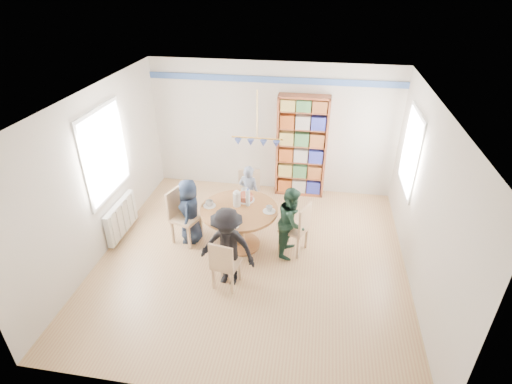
% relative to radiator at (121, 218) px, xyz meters
% --- Properties ---
extents(ground, '(5.00, 5.00, 0.00)m').
position_rel_radiator_xyz_m(ground, '(2.42, -0.30, -0.35)').
color(ground, tan).
extents(room_shell, '(5.00, 5.00, 5.00)m').
position_rel_radiator_xyz_m(room_shell, '(2.16, 0.57, 1.30)').
color(room_shell, white).
rests_on(room_shell, ground).
extents(radiator, '(0.12, 1.00, 0.60)m').
position_rel_radiator_xyz_m(radiator, '(0.00, 0.00, 0.00)').
color(radiator, silver).
rests_on(radiator, ground).
extents(dining_table, '(1.30, 1.30, 0.75)m').
position_rel_radiator_xyz_m(dining_table, '(2.14, 0.02, 0.21)').
color(dining_table, olive).
rests_on(dining_table, ground).
extents(chair_left, '(0.56, 0.56, 0.99)m').
position_rel_radiator_xyz_m(chair_left, '(1.13, 0.03, 0.20)').
color(chair_left, tan).
rests_on(chair_left, ground).
extents(chair_right, '(0.54, 0.54, 0.93)m').
position_rel_radiator_xyz_m(chair_right, '(3.14, 0.01, 0.16)').
color(chair_right, tan).
rests_on(chair_right, ground).
extents(chair_far, '(0.47, 0.47, 0.93)m').
position_rel_radiator_xyz_m(chair_far, '(2.13, 1.01, 0.16)').
color(chair_far, tan).
rests_on(chair_far, ground).
extents(chair_near, '(0.44, 0.44, 0.85)m').
position_rel_radiator_xyz_m(chair_near, '(2.13, -1.04, 0.12)').
color(chair_near, tan).
rests_on(chair_near, ground).
extents(person_left, '(0.46, 0.63, 1.19)m').
position_rel_radiator_xyz_m(person_left, '(1.27, 0.05, 0.24)').
color(person_left, '#172033').
rests_on(person_left, ground).
extents(person_right, '(0.54, 0.65, 1.23)m').
position_rel_radiator_xyz_m(person_right, '(3.03, -0.02, 0.26)').
color(person_right, '#1A3527').
rests_on(person_right, ground).
extents(person_far, '(0.47, 0.37, 1.12)m').
position_rel_radiator_xyz_m(person_far, '(2.15, 0.88, 0.21)').
color(person_far, gray).
rests_on(person_far, ground).
extents(person_near, '(0.90, 0.60, 1.31)m').
position_rel_radiator_xyz_m(person_near, '(2.16, -0.91, 0.30)').
color(person_near, black).
rests_on(person_near, ground).
extents(bookshelf, '(1.01, 0.30, 2.12)m').
position_rel_radiator_xyz_m(bookshelf, '(3.03, 2.04, 0.69)').
color(bookshelf, brown).
rests_on(bookshelf, ground).
extents(tableware, '(1.22, 1.22, 0.32)m').
position_rel_radiator_xyz_m(tableware, '(2.12, 0.05, 0.47)').
color(tableware, white).
rests_on(tableware, dining_table).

